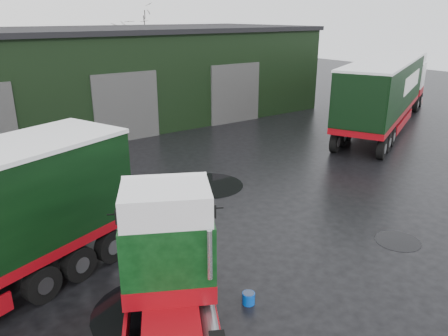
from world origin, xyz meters
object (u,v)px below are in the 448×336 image
(warehouse, at_px, (89,76))
(hero_tractor, at_px, (170,289))
(lorry_right, at_px, (383,97))
(tree_back_b, at_px, (135,52))
(wash_bucket, at_px, (248,298))

(warehouse, relative_size, hero_tractor, 5.73)
(warehouse, distance_m, lorry_right, 19.41)
(tree_back_b, bearing_deg, hero_tractor, -113.72)
(warehouse, xyz_separation_m, lorry_right, (13.83, -13.60, -0.87))
(warehouse, bearing_deg, hero_tractor, -105.78)
(tree_back_b, bearing_deg, lorry_right, -76.13)
(hero_tractor, xyz_separation_m, wash_bucket, (2.53, 0.49, -1.60))
(hero_tractor, bearing_deg, tree_back_b, 93.72)
(tree_back_b, bearing_deg, warehouse, -128.66)
(lorry_right, xyz_separation_m, wash_bucket, (-17.80, -8.92, -2.13))
(hero_tractor, xyz_separation_m, tree_back_b, (14.50, 33.00, 1.99))
(warehouse, xyz_separation_m, wash_bucket, (-3.97, -22.51, -3.00))
(lorry_right, relative_size, wash_bucket, 51.91)
(warehouse, height_order, wash_bucket, warehouse)
(warehouse, height_order, lorry_right, warehouse)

